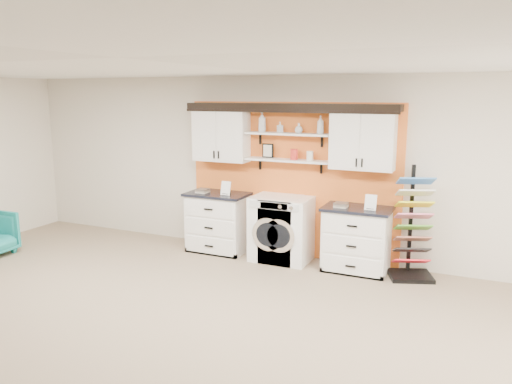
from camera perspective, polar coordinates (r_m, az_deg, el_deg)
The scene contains 21 objects.
floor at distance 4.89m, azimuth -13.67°, elevation -20.23°, with size 10.00×10.00×0.00m, color gray.
ceiling at distance 4.20m, azimuth -15.47°, elevation 14.60°, with size 10.00×10.00×0.00m, color white.
wall_back at distance 7.79m, azimuth 4.16°, elevation 2.86°, with size 10.00×10.00×0.00m, color beige.
accent_panel at distance 7.79m, azimuth 4.05°, elevation 1.37°, with size 3.40×0.07×2.40m, color orange.
upper_cabinet_left at distance 8.01m, azimuth -3.97°, elevation 6.55°, with size 0.90×0.35×0.84m.
upper_cabinet_right at distance 7.22m, azimuth 12.12°, elevation 5.83°, with size 0.90×0.35×0.84m.
shelf_lower at distance 7.59m, azimuth 3.65°, elevation 3.64°, with size 1.32×0.28×0.03m, color white.
shelf_upper at distance 7.54m, azimuth 3.68°, elevation 6.65°, with size 1.32×0.28×0.03m, color white.
crown_molding at distance 7.54m, azimuth 3.76°, elevation 9.67°, with size 3.30×0.41×0.13m.
picture_frame at distance 7.74m, azimuth 1.35°, elevation 4.74°, with size 0.18×0.02×0.22m.
canister_red at distance 7.54m, azimuth 4.37°, elevation 4.31°, with size 0.11×0.11×0.16m, color red.
canister_cream at distance 7.46m, azimuth 6.18°, elevation 4.13°, with size 0.10×0.10×0.14m, color silver.
base_cabinet_left at distance 8.11m, azimuth -4.35°, elevation -3.44°, with size 0.98×0.66×0.96m.
base_cabinet_right at distance 7.34m, azimuth 11.41°, elevation -5.30°, with size 0.96×0.66×0.94m.
washer at distance 7.68m, azimuth 2.34°, elevation -4.12°, with size 0.71×0.71×0.99m.
dryer at distance 7.62m, azimuth 3.57°, elevation -4.28°, with size 0.71×0.71×0.99m.
sample_rack at distance 7.24m, azimuth 17.39°, elevation -5.50°, with size 0.70×0.64×1.57m.
soap_bottle_a at distance 7.69m, azimuth 0.71°, elevation 8.01°, with size 0.12×0.12×0.30m, color silver.
soap_bottle_b at distance 7.58m, azimuth 2.76°, elevation 7.41°, with size 0.07×0.08×0.16m, color silver.
soap_bottle_c at distance 7.48m, azimuth 4.91°, elevation 7.28°, with size 0.12×0.12×0.15m, color silver.
soap_bottle_d at distance 7.37m, azimuth 7.37°, elevation 7.63°, with size 0.10×0.10×0.27m, color silver.
Camera 1 is at (2.65, -3.24, 2.52)m, focal length 35.00 mm.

